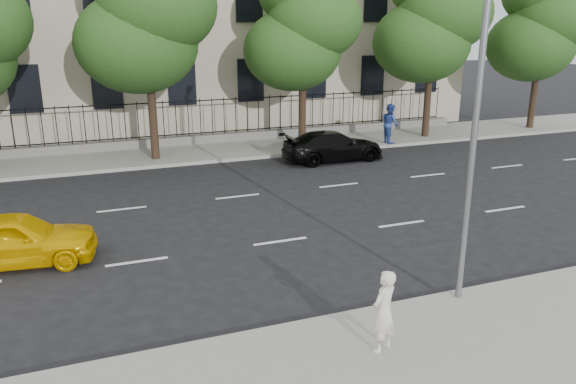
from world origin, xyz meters
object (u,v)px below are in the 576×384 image
at_px(street_light, 464,67).
at_px(woman_near, 384,311).
at_px(yellow_taxi, 13,239).
at_px(black_sedan, 333,146).

relative_size(street_light, woman_near, 4.97).
distance_m(street_light, yellow_taxi, 11.67).
relative_size(yellow_taxi, black_sedan, 0.89).
xyz_separation_m(street_light, woman_near, (-2.66, -1.78, -4.19)).
height_order(yellow_taxi, black_sedan, yellow_taxi).
height_order(yellow_taxi, woman_near, woman_near).
relative_size(street_light, black_sedan, 1.75).
height_order(street_light, yellow_taxi, street_light).
distance_m(street_light, black_sedan, 13.49).
height_order(street_light, woman_near, street_light).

